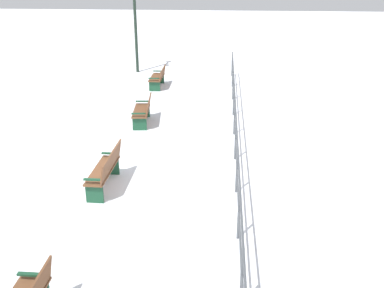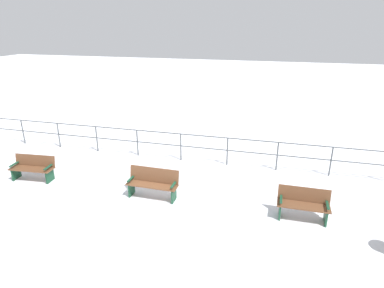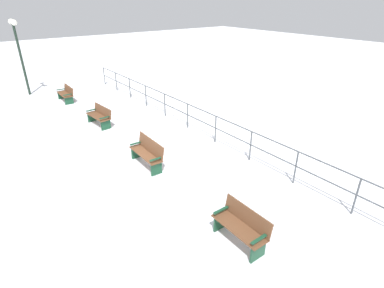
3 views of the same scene
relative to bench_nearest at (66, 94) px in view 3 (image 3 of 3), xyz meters
The scene contains 7 objects.
ground_plane 9.14m from the bench_nearest, 90.09° to the left, with size 80.00×80.00×0.00m, color white.
bench_nearest is the anchor object (origin of this frame).
bench_second 4.56m from the bench_nearest, 91.96° to the left, with size 0.69×1.56×0.86m.
bench_third 9.13m from the bench_nearest, 90.38° to the left, with size 0.54×1.66×0.95m.
bench_fourth 13.70m from the bench_nearest, 89.97° to the left, with size 0.57×1.44×0.90m.
lamppost_near 3.98m from the bench_nearest, 62.08° to the right, with size 0.31×1.16×4.24m.
waterfront_railing 9.67m from the bench_nearest, 109.07° to the left, with size 0.05×22.69×1.14m.
Camera 3 is at (4.28, 8.29, 5.32)m, focal length 28.28 mm.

